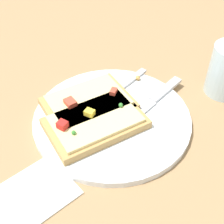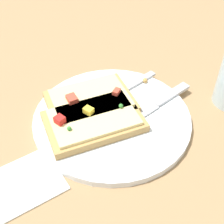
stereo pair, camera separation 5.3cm
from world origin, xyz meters
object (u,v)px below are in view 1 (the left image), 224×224
at_px(plate, 112,119).
at_px(knife, 149,103).
at_px(napkin, 21,202).
at_px(pizza_slice_corner, 88,103).
at_px(fork, 102,101).
at_px(pizza_slice_main, 97,124).

distance_m(plate, knife, 0.07).
bearing_deg(plate, napkin, 10.73).
bearing_deg(pizza_slice_corner, knife, -25.86).
distance_m(plate, fork, 0.04).
distance_m(pizza_slice_corner, napkin, 0.20).
distance_m(pizza_slice_main, pizza_slice_corner, 0.05).
height_order(fork, pizza_slice_corner, pizza_slice_corner).
relative_size(plate, knife, 1.21).
bearing_deg(plate, pizza_slice_corner, -68.79).
bearing_deg(knife, fork, -51.87).
xyz_separation_m(knife, pizza_slice_main, (0.11, -0.02, 0.01)).
height_order(knife, pizza_slice_main, pizza_slice_main).
bearing_deg(knife, pizza_slice_corner, -43.90).
distance_m(knife, napkin, 0.27).
relative_size(fork, pizza_slice_main, 1.30).
bearing_deg(napkin, pizza_slice_corner, -155.83).
xyz_separation_m(pizza_slice_main, napkin, (0.16, 0.03, -0.02)).
bearing_deg(fork, pizza_slice_main, 33.63).
bearing_deg(plate, knife, 163.70).
relative_size(knife, napkin, 1.50).
height_order(plate, napkin, plate).
bearing_deg(napkin, plate, -169.27).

